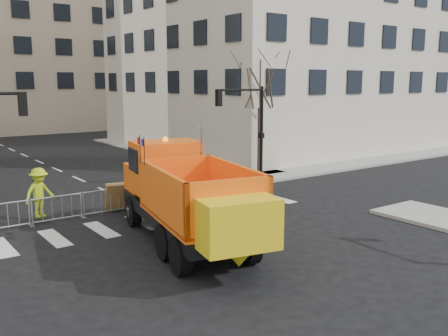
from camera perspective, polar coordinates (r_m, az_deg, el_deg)
ground at (r=16.79m, az=2.92°, el=-9.76°), size 120.00×120.00×0.00m
sidewalk_back at (r=23.71m, az=-10.09°, el=-3.88°), size 64.00×5.00×0.15m
traffic_light_right at (r=28.71m, az=4.30°, el=3.93°), size 0.18×0.18×5.40m
crowd_barriers at (r=22.50m, az=-10.84°, el=-3.40°), size 12.60×0.60×1.10m
street_tree at (r=29.83m, az=4.12°, el=6.17°), size 3.00×3.00×7.50m
plow_truck at (r=17.24m, az=-4.32°, el=-2.95°), size 4.95×10.90×4.10m
cop_a at (r=21.20m, az=-9.30°, el=-3.26°), size 0.74×0.59×1.76m
cop_b at (r=22.50m, az=-7.03°, el=-2.32°), size 1.13×1.06×1.85m
cop_c at (r=22.41m, az=-7.58°, el=-2.65°), size 0.83×1.04×1.64m
worker at (r=21.70m, az=-20.34°, el=-2.65°), size 1.50×1.15×2.04m
newspaper_box at (r=24.38m, az=-1.32°, el=-1.85°), size 0.52×0.48×1.10m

